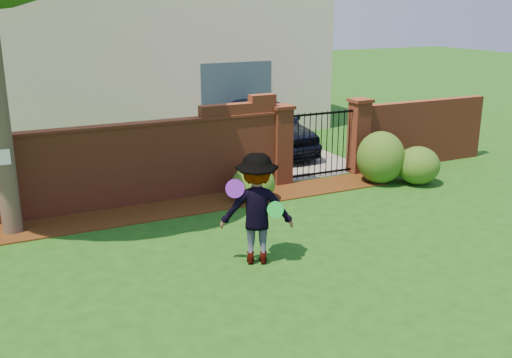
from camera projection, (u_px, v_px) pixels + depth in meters
name	position (u px, v px, depth m)	size (l,w,h in m)	color
ground	(267.00, 267.00, 9.57)	(80.00, 80.00, 0.01)	#194912
mulch_bed	(152.00, 212.00, 12.05)	(11.10, 1.08, 0.03)	#391D0A
brick_wall	(90.00, 167.00, 11.92)	(8.70, 0.31, 2.16)	brown
brick_wall_return	(421.00, 133.00, 15.53)	(4.00, 0.25, 1.70)	brown
pillar_left	(281.00, 144.00, 13.75)	(0.50, 0.50, 1.88)	brown
pillar_right	(359.00, 136.00, 14.67)	(0.50, 0.50, 1.88)	brown
iron_gate	(321.00, 144.00, 14.24)	(1.78, 0.03, 1.60)	black
driveway	(251.00, 144.00, 17.93)	(3.20, 8.00, 0.01)	gray
house	(131.00, 34.00, 19.44)	(12.40, 6.40, 6.30)	beige
car	(269.00, 126.00, 16.77)	(1.80, 4.47, 1.52)	black
paper_notice	(4.00, 157.00, 10.41)	(0.20, 0.01, 0.28)	white
shrub_left	(253.00, 184.00, 12.65)	(0.95, 0.95, 0.78)	#225118
shrub_middle	(381.00, 158.00, 13.89)	(1.14, 1.14, 1.25)	#225118
shrub_right	(418.00, 165.00, 13.86)	(1.02, 1.02, 0.90)	#225118
man	(257.00, 210.00, 9.46)	(1.20, 0.69, 1.85)	gray
frisbee_purple	(235.00, 189.00, 9.22)	(0.30, 0.30, 0.03)	purple
frisbee_green	(275.00, 210.00, 9.30)	(0.27, 0.27, 0.02)	green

